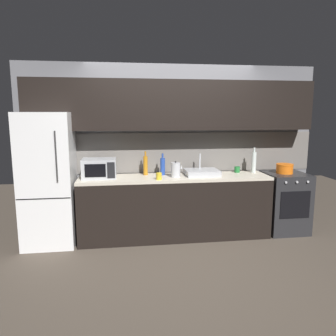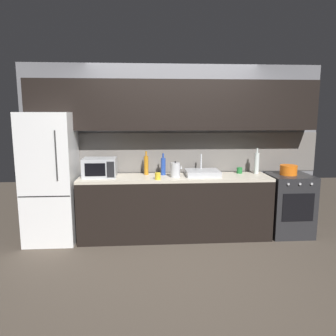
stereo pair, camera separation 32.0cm
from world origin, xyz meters
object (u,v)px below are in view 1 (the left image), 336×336
object	(u,v)px
kettle	(175,170)
oven_range	(285,202)
microwave	(99,168)
wine_bottle_clear	(254,162)
refrigerator	(48,180)
mug_green	(237,170)
wine_bottle_amber	(146,165)
cooking_pot	(285,169)
mug_yellow	(159,176)
wine_bottle_blue	(163,166)

from	to	relation	value
kettle	oven_range	bearing A→B (deg)	1.99
microwave	wine_bottle_clear	xyz separation A→B (m)	(2.28, 0.10, 0.03)
refrigerator	kettle	bearing A→B (deg)	-1.99
microwave	mug_green	size ratio (longest dim) A/B	5.24
kettle	wine_bottle_amber	distance (m)	0.46
refrigerator	cooking_pot	bearing A→B (deg)	0.00
refrigerator	wine_bottle_clear	distance (m)	2.97
cooking_pot	oven_range	bearing A→B (deg)	-2.45
oven_range	mug_yellow	world-z (taller)	mug_yellow
refrigerator	microwave	size ratio (longest dim) A/B	3.92
mug_yellow	mug_green	world-z (taller)	mug_yellow
oven_range	wine_bottle_amber	distance (m)	2.19
refrigerator	microwave	xyz separation A→B (m)	(0.68, 0.02, 0.13)
refrigerator	wine_bottle_blue	size ratio (longest dim) A/B	5.69
refrigerator	oven_range	bearing A→B (deg)	-0.02
wine_bottle_clear	wine_bottle_blue	size ratio (longest dim) A/B	1.21
wine_bottle_amber	wine_bottle_clear	bearing A→B (deg)	-1.43
wine_bottle_clear	oven_range	bearing A→B (deg)	-14.26
wine_bottle_blue	mug_yellow	bearing A→B (deg)	-105.36
refrigerator	mug_yellow	distance (m)	1.50
microwave	kettle	xyz separation A→B (m)	(1.05, -0.08, -0.03)
oven_range	wine_bottle_amber	size ratio (longest dim) A/B	2.62
refrigerator	mug_green	size ratio (longest dim) A/B	20.50
wine_bottle_blue	mug_yellow	size ratio (longest dim) A/B	3.37
mug_green	wine_bottle_clear	bearing A→B (deg)	-12.22
refrigerator	wine_bottle_blue	xyz separation A→B (m)	(1.58, 0.12, 0.13)
wine_bottle_clear	mug_green	size ratio (longest dim) A/B	4.36
mug_yellow	wine_bottle_clear	bearing A→B (deg)	12.58
refrigerator	wine_bottle_amber	size ratio (longest dim) A/B	5.23
refrigerator	cooking_pot	xyz separation A→B (m)	(3.40, 0.00, 0.07)
microwave	mug_green	bearing A→B (deg)	4.25
oven_range	mug_green	world-z (taller)	mug_green
microwave	mug_green	distance (m)	2.05
wine_bottle_clear	wine_bottle_blue	distance (m)	1.39
mug_green	cooking_pot	distance (m)	0.70
kettle	cooking_pot	world-z (taller)	kettle
wine_bottle_clear	cooking_pot	bearing A→B (deg)	-15.09
wine_bottle_clear	cooking_pot	xyz separation A→B (m)	(0.44, -0.12, -0.09)
refrigerator	wine_bottle_amber	world-z (taller)	refrigerator
refrigerator	wine_bottle_blue	bearing A→B (deg)	4.44
oven_range	microwave	bearing A→B (deg)	179.59
refrigerator	cooking_pot	world-z (taller)	refrigerator
oven_range	microwave	xyz separation A→B (m)	(-2.75, 0.02, 0.58)
wine_bottle_amber	mug_yellow	size ratio (longest dim) A/B	3.66
wine_bottle_amber	kettle	bearing A→B (deg)	-28.45
refrigerator	wine_bottle_amber	xyz separation A→B (m)	(1.33, 0.16, 0.14)
kettle	mug_yellow	bearing A→B (deg)	-148.79
refrigerator	kettle	distance (m)	1.74
cooking_pot	mug_green	bearing A→B (deg)	165.92
oven_range	wine_bottle_amber	bearing A→B (deg)	175.64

